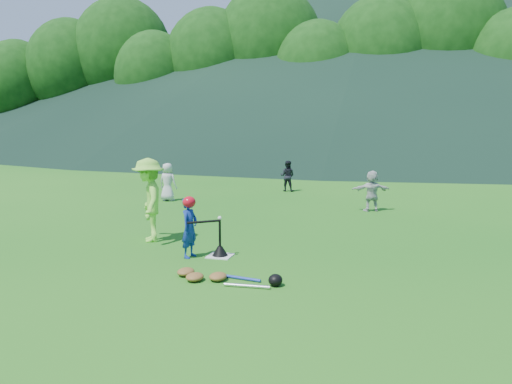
# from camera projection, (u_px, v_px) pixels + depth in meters

# --- Properties ---
(ground) EXTENTS (120.00, 120.00, 0.00)m
(ground) POSITION_uv_depth(u_px,v_px,m) (220.00, 256.00, 9.42)
(ground) COLOR #196116
(ground) RESTS_ON ground
(home_plate) EXTENTS (0.45, 0.45, 0.02)m
(home_plate) POSITION_uv_depth(u_px,v_px,m) (220.00, 256.00, 9.42)
(home_plate) COLOR silver
(home_plate) RESTS_ON ground
(baseball) EXTENTS (0.08, 0.08, 0.08)m
(baseball) POSITION_uv_depth(u_px,v_px,m) (220.00, 218.00, 9.32)
(baseball) COLOR white
(baseball) RESTS_ON batting_tee
(batter_child) EXTENTS (0.33, 0.45, 1.13)m
(batter_child) POSITION_uv_depth(u_px,v_px,m) (190.00, 228.00, 9.29)
(batter_child) COLOR navy
(batter_child) RESTS_ON ground
(adult_coach) EXTENTS (1.13, 1.32, 1.77)m
(adult_coach) POSITION_uv_depth(u_px,v_px,m) (149.00, 200.00, 10.55)
(adult_coach) COLOR #8DE944
(adult_coach) RESTS_ON ground
(fielder_a) EXTENTS (0.64, 0.46, 1.23)m
(fielder_a) POSITION_uv_depth(u_px,v_px,m) (168.00, 182.00, 16.14)
(fielder_a) COLOR beige
(fielder_a) RESTS_ON ground
(fielder_b) EXTENTS (0.58, 0.47, 1.14)m
(fielder_b) POSITION_uv_depth(u_px,v_px,m) (287.00, 176.00, 18.42)
(fielder_b) COLOR black
(fielder_b) RESTS_ON ground
(fielder_d) EXTENTS (1.14, 0.71, 1.17)m
(fielder_d) POSITION_uv_depth(u_px,v_px,m) (372.00, 191.00, 14.23)
(fielder_d) COLOR #BBBBBB
(fielder_d) RESTS_ON ground
(batting_tee) EXTENTS (0.30, 0.30, 0.68)m
(batting_tee) POSITION_uv_depth(u_px,v_px,m) (220.00, 250.00, 9.40)
(batting_tee) COLOR black
(batting_tee) RESTS_ON home_plate
(batter_gear) EXTENTS (0.70, 0.33, 0.49)m
(batter_gear) POSITION_uv_depth(u_px,v_px,m) (190.00, 204.00, 9.22)
(batter_gear) COLOR red
(batter_gear) RESTS_ON ground
(equipment_pile) EXTENTS (1.80, 0.56, 0.19)m
(equipment_pile) POSITION_uv_depth(u_px,v_px,m) (218.00, 277.00, 7.96)
(equipment_pile) COLOR olive
(equipment_pile) RESTS_ON ground
(outfield_fence) EXTENTS (70.07, 0.08, 1.33)m
(outfield_fence) POSITION_uv_depth(u_px,v_px,m) (352.00, 149.00, 36.02)
(outfield_fence) COLOR gray
(outfield_fence) RESTS_ON ground
(tree_line) EXTENTS (70.04, 11.40, 14.82)m
(tree_line) POSITION_uv_depth(u_px,v_px,m) (363.00, 53.00, 40.50)
(tree_line) COLOR #382314
(tree_line) RESTS_ON ground
(distant_hills) EXTENTS (155.00, 140.00, 32.00)m
(distant_hills) POSITION_uv_depth(u_px,v_px,m) (337.00, 52.00, 87.44)
(distant_hills) COLOR black
(distant_hills) RESTS_ON ground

